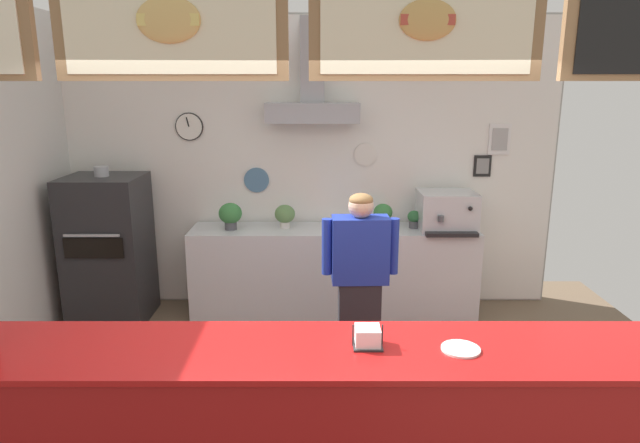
% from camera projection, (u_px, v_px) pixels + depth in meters
% --- Properties ---
extents(back_wall_assembly, '(5.26, 3.21, 3.09)m').
position_uv_depth(back_wall_assembly, '(308.00, 157.00, 5.70)').
color(back_wall_assembly, '#9E9E99').
rests_on(back_wall_assembly, ground_plane).
extents(service_counter, '(4.38, 0.65, 1.07)m').
position_uv_depth(service_counter, '(299.00, 439.00, 2.94)').
color(service_counter, maroon).
rests_on(service_counter, ground_plane).
extents(back_prep_counter, '(2.97, 0.59, 0.93)m').
position_uv_depth(back_prep_counter, '(332.00, 272.00, 5.82)').
color(back_prep_counter, silver).
rests_on(back_prep_counter, ground_plane).
extents(pizza_oven, '(0.75, 0.75, 1.60)m').
position_uv_depth(pizza_oven, '(107.00, 249.00, 5.60)').
color(pizza_oven, '#232326').
rests_on(pizza_oven, ground_plane).
extents(shop_worker, '(0.60, 0.23, 1.59)m').
position_uv_depth(shop_worker, '(358.00, 285.00, 4.33)').
color(shop_worker, '#232328').
rests_on(shop_worker, ground_plane).
extents(espresso_machine, '(0.57, 0.57, 0.39)m').
position_uv_depth(espresso_machine, '(445.00, 211.00, 5.64)').
color(espresso_machine, silver).
rests_on(espresso_machine, back_prep_counter).
extents(potted_basil, '(0.14, 0.14, 0.18)m').
position_uv_depth(potted_basil, '(412.00, 218.00, 5.71)').
color(potted_basil, '#4C4C51').
rests_on(potted_basil, back_prep_counter).
extents(potted_oregano, '(0.24, 0.24, 0.28)m').
position_uv_depth(potted_oregano, '(229.00, 215.00, 5.63)').
color(potted_oregano, '#4C4C51').
rests_on(potted_oregano, back_prep_counter).
extents(potted_thyme, '(0.21, 0.21, 0.24)m').
position_uv_depth(potted_thyme, '(283.00, 215.00, 5.70)').
color(potted_thyme, beige).
rests_on(potted_thyme, back_prep_counter).
extents(potted_rosemary, '(0.20, 0.20, 0.25)m').
position_uv_depth(potted_rosemary, '(381.00, 214.00, 5.70)').
color(potted_rosemary, '#4C4C51').
rests_on(potted_rosemary, back_prep_counter).
extents(napkin_holder, '(0.16, 0.15, 0.12)m').
position_uv_depth(napkin_holder, '(366.00, 337.00, 2.83)').
color(napkin_holder, '#262628').
rests_on(napkin_holder, service_counter).
extents(condiment_plate, '(0.20, 0.20, 0.01)m').
position_uv_depth(condiment_plate, '(459.00, 349.00, 2.79)').
color(condiment_plate, white).
rests_on(condiment_plate, service_counter).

